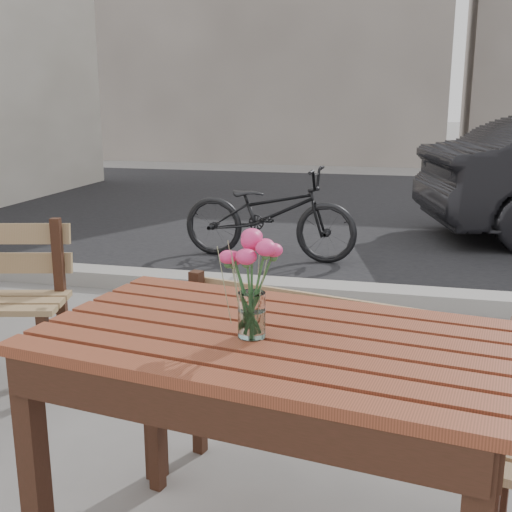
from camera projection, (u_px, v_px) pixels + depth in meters
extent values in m
cube|color=black|center=(382.00, 210.00, 8.43)|extent=(30.00, 8.00, 0.00)
cube|color=gray|center=(355.00, 294.00, 4.65)|extent=(30.00, 0.25, 0.12)
cube|color=brown|center=(270.00, 338.00, 1.81)|extent=(1.40, 0.95, 0.03)
cube|color=black|center=(35.00, 478.00, 1.84)|extent=(0.07, 0.07, 0.77)
cube|color=black|center=(154.00, 386.00, 2.42)|extent=(0.07, 0.07, 0.77)
cube|color=black|center=(487.00, 451.00, 1.98)|extent=(0.07, 0.07, 0.77)
cube|color=#9B7D50|center=(318.00, 409.00, 2.19)|extent=(1.34, 0.66, 0.03)
cube|color=#9B7D50|center=(340.00, 331.00, 2.31)|extent=(1.26, 0.35, 0.35)
cube|color=black|center=(155.00, 439.00, 2.38)|extent=(0.06, 0.06, 0.42)
cube|color=black|center=(197.00, 365.00, 2.59)|extent=(0.06, 0.06, 0.78)
cube|color=black|center=(506.00, 435.00, 2.05)|extent=(0.06, 0.06, 0.78)
cylinder|color=white|center=(252.00, 315.00, 1.76)|extent=(0.08, 0.08, 0.13)
cylinder|color=#336A35|center=(252.00, 293.00, 1.74)|extent=(0.05, 0.05, 0.25)
cube|color=black|center=(44.00, 354.00, 3.12)|extent=(0.06, 0.06, 0.46)
cube|color=black|center=(60.00, 297.00, 3.39)|extent=(0.06, 0.06, 0.84)
imported|color=black|center=(269.00, 213.00, 5.82)|extent=(1.65, 0.66, 0.85)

